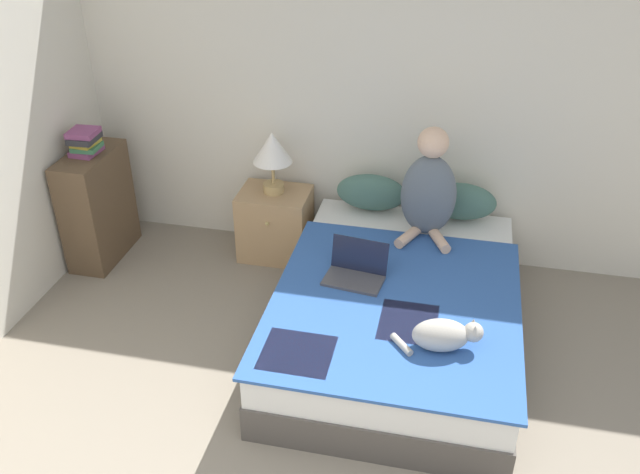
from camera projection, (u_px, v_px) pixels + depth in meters
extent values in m
cube|color=beige|center=(383.00, 90.00, 4.67)|extent=(5.38, 0.05, 2.55)
cube|color=#4C4742|center=(396.00, 325.00, 4.31)|extent=(1.40, 2.05, 0.23)
cube|color=silver|center=(398.00, 298.00, 4.20)|extent=(1.38, 2.02, 0.19)
cube|color=#2D569E|center=(395.00, 304.00, 3.97)|extent=(1.45, 1.64, 0.02)
cube|color=#3D4784|center=(297.00, 353.00, 3.59)|extent=(0.38, 0.35, 0.01)
cube|color=#3D4784|center=(408.00, 323.00, 3.81)|extent=(0.32, 0.38, 0.01)
ellipsoid|color=#42665B|center=(371.00, 192.00, 4.87)|extent=(0.50, 0.21, 0.27)
ellipsoid|color=#42665B|center=(460.00, 201.00, 4.75)|extent=(0.50, 0.21, 0.27)
ellipsoid|color=slate|center=(428.00, 195.00, 4.50)|extent=(0.37, 0.20, 0.58)
sphere|color=#DBB293|center=(433.00, 142.00, 4.30)|extent=(0.20, 0.20, 0.20)
cylinder|color=#DBB293|center=(408.00, 236.00, 4.54)|extent=(0.17, 0.26, 0.07)
cylinder|color=#DBB293|center=(439.00, 240.00, 4.51)|extent=(0.17, 0.26, 0.07)
ellipsoid|color=#A8A399|center=(440.00, 335.00, 3.57)|extent=(0.33, 0.23, 0.18)
sphere|color=#A8A399|center=(473.00, 332.00, 3.55)|extent=(0.11, 0.11, 0.11)
cone|color=#A8A399|center=(473.00, 323.00, 3.56)|extent=(0.05, 0.05, 0.05)
cone|color=#A8A399|center=(475.00, 330.00, 3.51)|extent=(0.05, 0.05, 0.05)
cylinder|color=#A8A399|center=(402.00, 344.00, 3.61)|extent=(0.14, 0.15, 0.04)
cube|color=#424247|center=(353.00, 281.00, 4.14)|extent=(0.38, 0.25, 0.02)
cube|color=black|center=(360.00, 255.00, 4.18)|extent=(0.36, 0.10, 0.21)
cube|color=tan|center=(275.00, 224.00, 5.10)|extent=(0.51, 0.39, 0.53)
sphere|color=tan|center=(267.00, 224.00, 4.87)|extent=(0.03, 0.03, 0.03)
cylinder|color=tan|center=(274.00, 188.00, 4.96)|extent=(0.15, 0.15, 0.07)
cylinder|color=tan|center=(273.00, 173.00, 4.90)|extent=(0.02, 0.02, 0.17)
cone|color=white|center=(272.00, 147.00, 4.79)|extent=(0.29, 0.29, 0.22)
cube|color=brown|center=(98.00, 206.00, 5.01)|extent=(0.29, 0.62, 0.84)
cube|color=#844270|center=(86.00, 151.00, 4.80)|extent=(0.18, 0.22, 0.04)
cube|color=#3D7A51|center=(87.00, 147.00, 4.77)|extent=(0.19, 0.19, 0.03)
cube|color=gold|center=(86.00, 142.00, 4.76)|extent=(0.16, 0.20, 0.03)
cube|color=#2D2D33|center=(84.00, 138.00, 4.73)|extent=(0.18, 0.22, 0.04)
cube|color=#844270|center=(83.00, 133.00, 4.71)|extent=(0.20, 0.20, 0.04)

